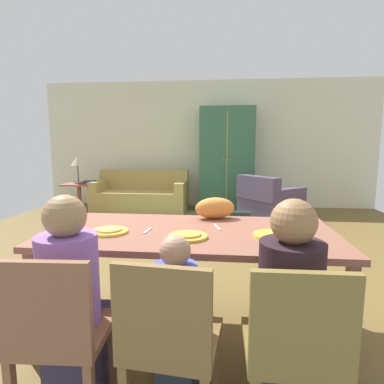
% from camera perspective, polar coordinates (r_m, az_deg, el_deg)
% --- Properties ---
extents(ground_plane, '(7.16, 6.23, 0.02)m').
position_cam_1_polar(ground_plane, '(4.18, -0.26, -10.53)').
color(ground_plane, brown).
extents(back_wall, '(7.16, 0.10, 2.70)m').
position_cam_1_polar(back_wall, '(7.11, 2.59, 8.42)').
color(back_wall, beige).
rests_on(back_wall, ground_plane).
extents(dining_table, '(1.97, 0.96, 0.76)m').
position_cam_1_polar(dining_table, '(2.26, -0.15, -8.42)').
color(dining_table, '#8D5442').
rests_on(dining_table, ground_plane).
extents(plate_near_man, '(0.25, 0.25, 0.02)m').
position_cam_1_polar(plate_near_man, '(2.25, -14.45, -6.79)').
color(plate_near_man, yellow).
rests_on(plate_near_man, dining_table).
extents(pizza_near_man, '(0.17, 0.17, 0.01)m').
position_cam_1_polar(pizza_near_man, '(2.24, -14.46, -6.42)').
color(pizza_near_man, '#E2A150').
rests_on(pizza_near_man, plate_near_man).
extents(plate_near_child, '(0.25, 0.25, 0.02)m').
position_cam_1_polar(plate_near_child, '(2.07, -0.70, -7.87)').
color(plate_near_child, gold).
rests_on(plate_near_child, dining_table).
extents(pizza_near_child, '(0.17, 0.17, 0.01)m').
position_cam_1_polar(pizza_near_child, '(2.06, -0.71, -7.47)').
color(pizza_near_child, gold).
rests_on(pizza_near_child, plate_near_child).
extents(plate_near_woman, '(0.25, 0.25, 0.02)m').
position_cam_1_polar(plate_near_woman, '(2.15, 14.16, -7.47)').
color(plate_near_woman, yellow).
rests_on(plate_near_woman, dining_table).
extents(wine_glass, '(0.07, 0.07, 0.19)m').
position_cam_1_polar(wine_glass, '(2.42, 17.28, -2.83)').
color(wine_glass, silver).
rests_on(wine_glass, dining_table).
extents(fork, '(0.03, 0.15, 0.01)m').
position_cam_1_polar(fork, '(2.24, -7.87, -6.79)').
color(fork, silver).
rests_on(fork, dining_table).
extents(knife, '(0.06, 0.17, 0.01)m').
position_cam_1_polar(knife, '(2.32, 4.49, -6.20)').
color(knife, silver).
rests_on(knife, dining_table).
extents(dining_chair_man, '(0.44, 0.44, 0.87)m').
position_cam_1_polar(dining_chair_man, '(1.74, -22.82, -21.69)').
color(dining_chair_man, brown).
rests_on(dining_chair_man, ground_plane).
extents(person_man, '(0.30, 0.41, 1.11)m').
position_cam_1_polar(person_man, '(1.87, -20.34, -18.62)').
color(person_man, '#363257').
rests_on(person_man, ground_plane).
extents(dining_chair_child, '(0.46, 0.46, 0.87)m').
position_cam_1_polar(dining_chair_child, '(1.58, -4.10, -24.35)').
color(dining_chair_child, olive).
rests_on(dining_chair_child, ground_plane).
extents(person_child, '(0.22, 0.30, 0.92)m').
position_cam_1_polar(person_child, '(1.76, -2.64, -23.05)').
color(person_child, '#2A3847').
rests_on(person_child, ground_plane).
extents(dining_chair_woman, '(0.43, 0.43, 0.87)m').
position_cam_1_polar(dining_chair_woman, '(1.59, 17.83, -24.52)').
color(dining_chair_woman, olive).
rests_on(dining_chair_woman, ground_plane).
extents(person_woman, '(0.30, 0.40, 1.11)m').
position_cam_1_polar(person_woman, '(1.73, 16.56, -20.82)').
color(person_woman, '#353D51').
rests_on(person_woman, ground_plane).
extents(cat, '(0.35, 0.24, 0.17)m').
position_cam_1_polar(cat, '(2.58, 4.09, -2.86)').
color(cat, orange).
rests_on(cat, dining_table).
extents(area_rug, '(2.60, 1.80, 0.01)m').
position_cam_1_polar(area_rug, '(5.72, -2.35, -5.18)').
color(area_rug, '#647854').
rests_on(area_rug, ground_plane).
extents(couch, '(1.88, 0.86, 0.82)m').
position_cam_1_polar(couch, '(6.67, -9.03, -0.71)').
color(couch, tan).
rests_on(couch, ground_plane).
extents(armchair, '(1.21, 1.20, 0.82)m').
position_cam_1_polar(armchair, '(5.81, 13.45, -2.03)').
color(armchair, '#4C3E55').
rests_on(armchair, ground_plane).
extents(armoire, '(1.10, 0.59, 2.10)m').
position_cam_1_polar(armoire, '(6.72, 6.20, 5.82)').
color(armoire, '#326042').
rests_on(armoire, ground_plane).
extents(side_table, '(0.56, 0.56, 0.58)m').
position_cam_1_polar(side_table, '(6.84, -19.38, -0.23)').
color(side_table, '#8F5542').
rests_on(side_table, ground_plane).
extents(table_lamp, '(0.26, 0.26, 0.54)m').
position_cam_1_polar(table_lamp, '(6.78, -19.64, 5.06)').
color(table_lamp, '#524743').
rests_on(table_lamp, side_table).
extents(book_lower, '(0.22, 0.16, 0.03)m').
position_cam_1_polar(book_lower, '(6.71, -18.44, 1.53)').
color(book_lower, maroon).
rests_on(book_lower, side_table).
extents(book_upper, '(0.22, 0.16, 0.03)m').
position_cam_1_polar(book_upper, '(6.75, -17.72, 1.84)').
color(book_upper, navy).
rests_on(book_upper, book_lower).
extents(handbag, '(0.32, 0.16, 0.26)m').
position_cam_1_polar(handbag, '(5.35, 8.58, -4.85)').
color(handbag, '#202724').
rests_on(handbag, ground_plane).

